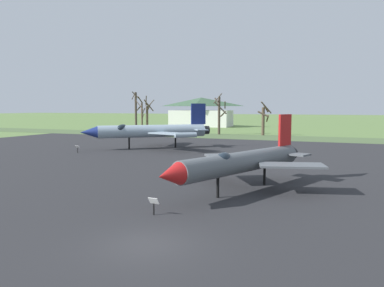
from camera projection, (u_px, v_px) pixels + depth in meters
ground_plane at (147, 246)px, 15.44m from camera, size 600.00×600.00×0.00m
asphalt_apron at (255, 172)px, 33.07m from camera, size 103.62×63.85×0.05m
grass_verge_strip at (304, 139)px, 67.96m from camera, size 163.62×12.00×0.06m
jet_fighter_front_left at (151, 131)px, 51.50m from camera, size 15.34×14.73×6.15m
info_placard_front_left at (78, 148)px, 46.53m from camera, size 0.63×0.33×0.95m
jet_fighter_front_right at (242, 161)px, 25.12m from camera, size 9.44×13.75×5.08m
info_placard_front_right at (154, 204)px, 19.66m from camera, size 0.59×0.30×0.97m
bare_tree_far_left at (136, 111)px, 84.85m from camera, size 2.08×2.39×9.14m
bare_tree_left_of_center at (147, 116)px, 85.57m from camera, size 2.98×3.01×7.37m
bare_tree_center at (143, 115)px, 80.58m from camera, size 2.65×2.65×8.08m
bare_tree_right_of_center at (220, 113)px, 78.13m from camera, size 3.16×3.39×8.58m
bare_tree_far_right at (264, 119)px, 75.74m from camera, size 2.65×3.00×6.79m
visitor_building at (201, 112)px, 112.03m from camera, size 18.87×11.23×8.51m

